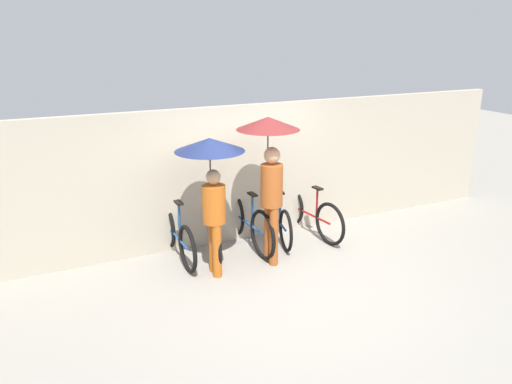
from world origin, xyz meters
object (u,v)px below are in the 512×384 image
Objects in this scene: parked_bicycle_0 at (177,236)px; pedestrian_leading at (211,170)px; parked_bicycle_2 at (247,222)px; parked_bicycle_4 at (309,213)px; parked_bicycle_1 at (213,229)px; pedestrian_center at (270,154)px; parked_bicycle_3 at (277,217)px.

parked_bicycle_0 is 0.86× the size of pedestrian_leading.
parked_bicycle_2 is 1.15m from parked_bicycle_4.
parked_bicycle_1 is 1.54m from pedestrian_center.
pedestrian_center reaches higher than parked_bicycle_1.
parked_bicycle_0 is at bearing 82.74° from parked_bicycle_4.
pedestrian_center is (0.08, -0.62, 1.24)m from parked_bicycle_2.
parked_bicycle_4 is 2.33m from pedestrian_leading.
parked_bicycle_3 is (1.15, 0.08, -0.02)m from parked_bicycle_1.
parked_bicycle_0 is 0.92× the size of parked_bicycle_2.
parked_bicycle_2 is 0.94× the size of pedestrian_leading.
pedestrian_leading is (-0.22, -0.61, 1.13)m from parked_bicycle_1.
parked_bicycle_0 is 1.15m from parked_bicycle_2.
pedestrian_center is at bearing 157.11° from parked_bicycle_3.
parked_bicycle_3 is at bearing 31.48° from pedestrian_leading.
parked_bicycle_3 is (1.72, 0.07, -0.01)m from parked_bicycle_0.
parked_bicycle_3 is 0.96× the size of parked_bicycle_4.
parked_bicycle_4 is at bearing -75.64° from parked_bicycle_1.
pedestrian_leading reaches higher than parked_bicycle_0.
parked_bicycle_0 is 0.95× the size of parked_bicycle_4.
parked_bicycle_0 is 1.87m from pedestrian_center.
parked_bicycle_1 is at bearing 137.59° from pedestrian_center.
parked_bicycle_1 is 0.97× the size of parked_bicycle_2.
parked_bicycle_1 is 1.00× the size of parked_bicycle_4.
parked_bicycle_1 is 0.82× the size of pedestrian_center.
parked_bicycle_3 is 0.58m from parked_bicycle_4.
pedestrian_leading is at bearing 129.26° from parked_bicycle_3.
parked_bicycle_0 is 0.58m from parked_bicycle_1.
parked_bicycle_0 is at bearing 124.14° from pedestrian_leading.
parked_bicycle_2 is 1.38m from pedestrian_center.
parked_bicycle_2 is 0.85× the size of pedestrian_center.
parked_bicycle_4 is 0.91× the size of pedestrian_leading.
parked_bicycle_2 is at bearing 41.89° from pedestrian_leading.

